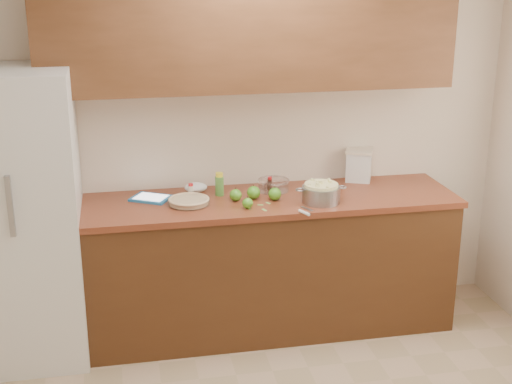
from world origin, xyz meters
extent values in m
plane|color=beige|center=(0.00, 1.80, 1.30)|extent=(3.60, 0.00, 3.60)
cube|color=#462813|center=(0.00, 1.48, 0.44)|extent=(2.60, 0.65, 0.88)
cube|color=brown|center=(0.00, 1.48, 0.90)|extent=(2.64, 0.68, 0.04)
cube|color=brown|center=(0.00, 1.63, 1.95)|extent=(2.60, 0.34, 0.70)
cube|color=silver|center=(-1.44, 1.44, 0.90)|extent=(0.70, 0.70, 1.80)
cylinder|color=silver|center=(-0.43, 1.44, 0.94)|extent=(0.27, 0.27, 0.04)
cylinder|color=beige|center=(-0.43, 1.44, 0.94)|extent=(0.24, 0.24, 0.03)
torus|color=beige|center=(-0.43, 1.44, 0.95)|extent=(0.26, 0.26, 0.02)
cylinder|color=gray|center=(0.40, 1.32, 0.97)|extent=(0.24, 0.24, 0.10)
torus|color=gray|center=(0.26, 1.32, 1.01)|extent=(0.06, 0.06, 0.01)
torus|color=gray|center=(0.54, 1.32, 1.01)|extent=(0.06, 0.06, 0.01)
cylinder|color=beige|center=(0.40, 1.32, 0.99)|extent=(0.21, 0.21, 0.11)
cube|color=silver|center=(0.79, 1.73, 1.02)|extent=(0.22, 0.22, 0.20)
cube|color=beige|center=(0.79, 1.73, 1.13)|extent=(0.24, 0.24, 0.02)
cube|color=#236EAA|center=(-0.65, 1.59, 0.93)|extent=(0.30, 0.27, 0.02)
cube|color=white|center=(-0.65, 1.59, 0.94)|extent=(0.24, 0.22, 0.00)
cube|color=gray|center=(0.28, 1.22, 0.92)|extent=(0.06, 0.10, 0.00)
cylinder|color=white|center=(0.24, 1.13, 0.93)|extent=(0.06, 0.09, 0.02)
cylinder|color=#4C8C38|center=(-0.21, 1.58, 0.98)|extent=(0.06, 0.06, 0.13)
cylinder|color=yellow|center=(-0.21, 1.58, 1.06)|extent=(0.05, 0.05, 0.03)
cylinder|color=beige|center=(-0.40, 1.59, 0.96)|extent=(0.04, 0.04, 0.07)
cylinder|color=red|center=(-0.40, 1.59, 1.00)|extent=(0.03, 0.03, 0.02)
cylinder|color=black|center=(0.14, 1.63, 0.96)|extent=(0.03, 0.03, 0.08)
cylinder|color=red|center=(0.14, 1.63, 1.00)|extent=(0.03, 0.03, 0.02)
cylinder|color=silver|center=(0.16, 1.61, 0.96)|extent=(0.20, 0.20, 0.08)
torus|color=silver|center=(0.16, 1.61, 0.99)|extent=(0.21, 0.21, 0.01)
ellipsoid|color=white|center=(-0.35, 1.69, 0.95)|extent=(0.16, 0.13, 0.06)
sphere|color=#499321|center=(-0.13, 1.45, 0.96)|extent=(0.08, 0.08, 0.08)
cylinder|color=#3F2D19|center=(-0.13, 1.45, 1.00)|extent=(0.01, 0.01, 0.01)
sphere|color=#499321|center=(-0.01, 1.47, 0.96)|extent=(0.09, 0.09, 0.09)
cylinder|color=#3F2D19|center=(-0.01, 1.47, 1.01)|extent=(0.01, 0.01, 0.01)
sphere|color=#499321|center=(-0.08, 1.29, 0.95)|extent=(0.07, 0.07, 0.07)
cylinder|color=#3F2D19|center=(-0.08, 1.29, 0.99)|extent=(0.01, 0.01, 0.01)
sphere|color=#499321|center=(0.12, 1.42, 0.96)|extent=(0.08, 0.08, 0.08)
cylinder|color=#3F2D19|center=(0.12, 1.42, 1.01)|extent=(0.01, 0.01, 0.01)
cube|color=#8AC35E|center=(0.01, 1.34, 0.92)|extent=(0.04, 0.03, 0.00)
cube|color=#8AC35E|center=(0.14, 1.43, 0.92)|extent=(0.05, 0.02, 0.00)
cube|color=#8AC35E|center=(-0.07, 1.28, 0.92)|extent=(0.02, 0.03, 0.00)
cube|color=#8AC35E|center=(0.02, 1.24, 0.92)|extent=(0.03, 0.05, 0.00)
cube|color=#8AC35E|center=(0.07, 1.36, 0.92)|extent=(0.03, 0.04, 0.00)
camera|label=1|loc=(-0.83, -2.79, 2.38)|focal=50.00mm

